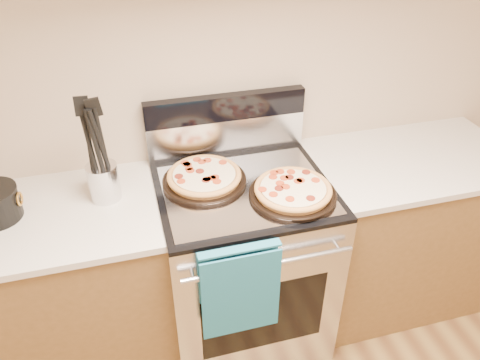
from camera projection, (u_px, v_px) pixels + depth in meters
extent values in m
plane|color=tan|center=(223.00, 65.00, 2.09)|extent=(4.00, 0.00, 4.00)
cube|color=#B7B7BC|center=(243.00, 264.00, 2.32)|extent=(0.76, 0.68, 0.90)
cube|color=black|center=(264.00, 316.00, 2.05)|extent=(0.56, 0.01, 0.40)
cube|color=black|center=(244.00, 188.00, 2.06)|extent=(0.76, 0.68, 0.02)
cube|color=silver|center=(226.00, 136.00, 2.25)|extent=(0.76, 0.06, 0.18)
cube|color=black|center=(226.00, 107.00, 2.17)|extent=(0.76, 0.06, 0.12)
cylinder|color=silver|center=(269.00, 265.00, 1.82)|extent=(0.70, 0.03, 0.03)
cube|color=gray|center=(245.00, 190.00, 2.03)|extent=(0.70, 0.55, 0.01)
cube|color=brown|center=(58.00, 297.00, 2.16)|extent=(1.00, 0.62, 0.88)
cube|color=#BAB2A7|center=(33.00, 220.00, 1.90)|extent=(1.02, 0.64, 0.03)
cube|color=brown|center=(397.00, 231.00, 2.54)|extent=(1.00, 0.62, 0.88)
cube|color=#BAB2A7|center=(415.00, 160.00, 2.28)|extent=(1.02, 0.64, 0.03)
cylinder|color=silver|center=(104.00, 182.00, 1.96)|extent=(0.16, 0.16, 0.16)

